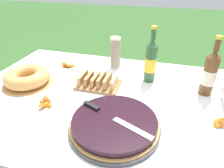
% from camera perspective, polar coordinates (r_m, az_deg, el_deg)
% --- Properties ---
extents(garden_table, '(1.59, 1.09, 0.75)m').
position_cam_1_polar(garden_table, '(1.18, -1.83, -6.19)').
color(garden_table, brown).
rests_on(garden_table, ground_plane).
extents(tablecloth, '(1.60, 1.10, 0.10)m').
position_cam_1_polar(tablecloth, '(1.15, -1.88, -3.91)').
color(tablecloth, white).
rests_on(tablecloth, garden_table).
extents(berry_tart, '(0.41, 0.41, 0.06)m').
position_cam_1_polar(berry_tart, '(0.91, 0.70, -11.44)').
color(berry_tart, '#38383D').
rests_on(berry_tart, tablecloth).
extents(serving_knife, '(0.35, 0.17, 0.01)m').
position_cam_1_polar(serving_knife, '(0.90, -0.76, -8.97)').
color(serving_knife, silver).
rests_on(serving_knife, berry_tart).
extents(bundt_cake, '(0.30, 0.30, 0.09)m').
position_cam_1_polar(bundt_cake, '(1.35, -23.05, 1.86)').
color(bundt_cake, '#B78447').
rests_on(bundt_cake, tablecloth).
extents(cup_stack, '(0.07, 0.07, 0.23)m').
position_cam_1_polar(cup_stack, '(1.42, 0.97, 8.80)').
color(cup_stack, beige).
rests_on(cup_stack, tablecloth).
extents(cider_bottle_green, '(0.07, 0.07, 0.35)m').
position_cam_1_polar(cider_bottle_green, '(1.26, 11.00, 6.42)').
color(cider_bottle_green, '#2D562D').
rests_on(cider_bottle_green, tablecloth).
extents(cider_bottle_amber, '(0.08, 0.08, 0.34)m').
position_cam_1_polar(cider_bottle_amber, '(1.22, 26.11, 2.76)').
color(cider_bottle_amber, brown).
rests_on(cider_bottle_amber, tablecloth).
extents(snack_plate_near, '(0.19, 0.19, 0.06)m').
position_cam_1_polar(snack_plate_near, '(1.48, -12.13, 4.85)').
color(snack_plate_near, white).
rests_on(snack_plate_near, tablecloth).
extents(snack_plate_left, '(0.19, 0.19, 0.05)m').
position_cam_1_polar(snack_plate_left, '(1.04, 28.25, -10.42)').
color(snack_plate_left, white).
rests_on(snack_plate_left, tablecloth).
extents(snack_plate_right, '(0.21, 0.21, 0.05)m').
position_cam_1_polar(snack_plate_right, '(1.11, -19.45, -5.73)').
color(snack_plate_right, white).
rests_on(snack_plate_right, tablecloth).
extents(bread_board, '(0.26, 0.18, 0.07)m').
position_cam_1_polar(bread_board, '(1.22, -3.90, 0.59)').
color(bread_board, olive).
rests_on(bread_board, tablecloth).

